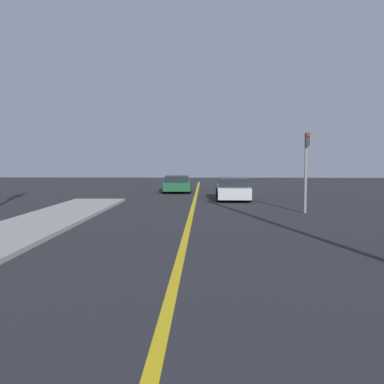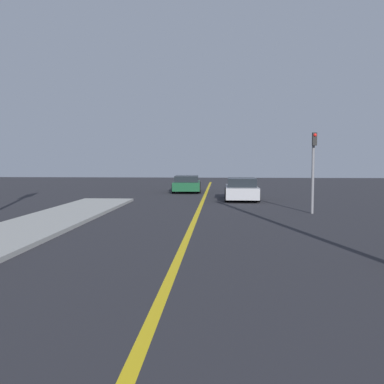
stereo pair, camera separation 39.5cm
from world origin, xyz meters
name	(u,v)px [view 1 (the left image)]	position (x,y,z in m)	size (l,w,h in m)	color
road_center_line	(189,225)	(0.00, 18.00, 0.00)	(0.20, 60.00, 0.01)	gold
car_near_right_lane	(233,189)	(2.22, 27.92, 0.62)	(1.99, 4.63, 1.28)	#9E9EA3
car_ahead_center	(177,184)	(-1.43, 33.89, 0.59)	(2.16, 4.59, 1.20)	#144728
traffic_light	(306,163)	(4.96, 21.58, 2.17)	(0.18, 0.40, 3.47)	slate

